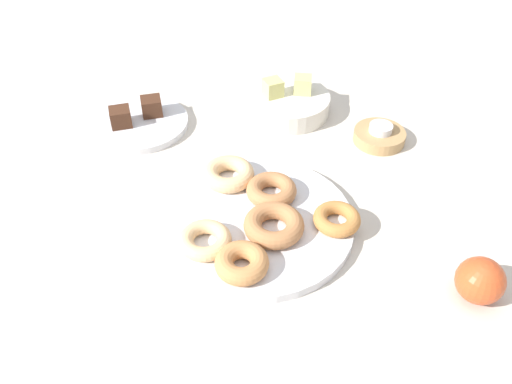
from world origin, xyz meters
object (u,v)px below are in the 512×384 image
at_px(donut_4, 337,219).
at_px(tealight, 381,128).
at_px(melon_chunk_left, 273,88).
at_px(melon_chunk_right, 303,85).
at_px(brownie_near, 121,117).
at_px(candle_holder, 379,136).
at_px(cake_plate, 139,123).
at_px(donut_5, 274,225).
at_px(fruit_bowl, 287,104).
at_px(donut_plate, 256,221).
at_px(donut_0, 271,190).
at_px(donut_2, 205,240).
at_px(brownie_far, 152,106).
at_px(donut_3, 228,174).
at_px(donut_1, 242,263).
at_px(apple, 480,281).

distance_m(donut_4, tealight, 0.28).
height_order(melon_chunk_left, melon_chunk_right, same).
distance_m(brownie_near, candle_holder, 0.52).
height_order(cake_plate, melon_chunk_right, melon_chunk_right).
xyz_separation_m(donut_5, fruit_bowl, (0.03, 0.38, -0.01)).
bearing_deg(brownie_near, donut_4, -34.88).
relative_size(donut_plate, donut_5, 3.35).
height_order(donut_0, donut_2, donut_0).
bearing_deg(brownie_far, donut_5, -53.94).
relative_size(donut_3, donut_4, 1.19).
relative_size(donut_0, donut_2, 1.04).
relative_size(donut_0, donut_4, 1.12).
bearing_deg(candle_holder, melon_chunk_right, 141.32).
relative_size(cake_plate, tealight, 4.45).
bearing_deg(tealight, donut_4, -114.16).
xyz_separation_m(donut_1, donut_2, (-0.06, 0.05, -0.00)).
bearing_deg(donut_0, donut_1, -105.57).
xyz_separation_m(donut_4, apple, (0.19, -0.13, 0.01)).
xyz_separation_m(donut_5, cake_plate, (-0.28, 0.32, -0.02)).
relative_size(brownie_far, candle_holder, 0.40).
bearing_deg(candle_holder, melon_chunk_left, 153.50).
distance_m(donut_5, cake_plate, 0.42).
bearing_deg(fruit_bowl, donut_1, -100.30).
bearing_deg(candle_holder, donut_plate, -135.49).
xyz_separation_m(tealight, melon_chunk_right, (-0.15, 0.12, 0.03)).
bearing_deg(donut_5, donut_4, 10.15).
xyz_separation_m(donut_0, donut_1, (-0.05, -0.16, 0.00)).
bearing_deg(donut_2, candle_holder, 43.22).
distance_m(donut_0, melon_chunk_right, 0.31).
relative_size(donut_4, tealight, 1.67).
xyz_separation_m(donut_plate, fruit_bowl, (0.06, 0.35, 0.01)).
height_order(donut_3, melon_chunk_right, melon_chunk_right).
relative_size(donut_4, cake_plate, 0.38).
bearing_deg(apple, melon_chunk_left, 120.49).
bearing_deg(donut_3, melon_chunk_left, 72.00).
xyz_separation_m(donut_5, candle_holder, (0.22, 0.27, -0.02)).
xyz_separation_m(donut_3, donut_4, (0.18, -0.11, -0.00)).
relative_size(donut_1, apple, 1.17).
height_order(melon_chunk_left, apple, melon_chunk_left).
bearing_deg(donut_1, cake_plate, 119.88).
xyz_separation_m(donut_2, melon_chunk_right, (0.17, 0.42, 0.03)).
height_order(donut_2, brownie_far, brownie_far).
distance_m(donut_plate, tealight, 0.34).
height_order(candle_holder, melon_chunk_left, melon_chunk_left).
xyz_separation_m(donut_plate, donut_0, (0.03, 0.05, 0.02)).
bearing_deg(brownie_far, cake_plate, -135.00).
xyz_separation_m(donut_plate, donut_2, (-0.08, -0.06, 0.02)).
distance_m(donut_plate, cake_plate, 0.38).
height_order(donut_4, brownie_far, brownie_far).
height_order(donut_5, melon_chunk_left, melon_chunk_left).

